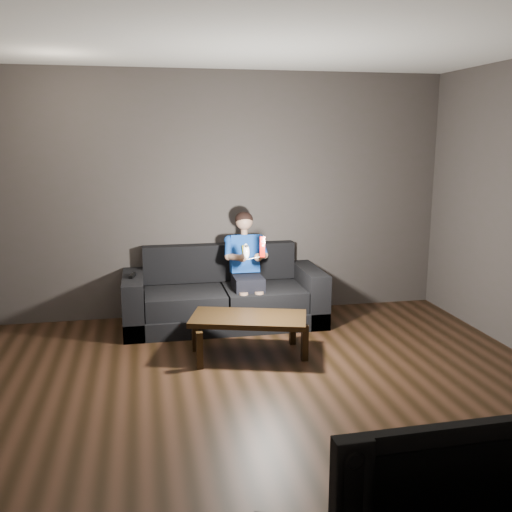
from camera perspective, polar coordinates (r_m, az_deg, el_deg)
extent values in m
plane|color=black|center=(4.38, 2.12, -15.23)|extent=(5.00, 5.00, 0.00)
cube|color=#413D37|center=(6.39, -3.01, 6.06)|extent=(5.00, 0.04, 2.70)
cube|color=#413D37|center=(1.71, 22.70, -11.25)|extent=(5.00, 0.04, 2.70)
cube|color=white|center=(3.96, 2.44, 22.13)|extent=(5.00, 5.00, 0.02)
cube|color=black|center=(6.23, -3.20, -5.94)|extent=(2.12, 0.91, 0.18)
cube|color=black|center=(6.03, -7.09, -4.59)|extent=(0.83, 0.65, 0.22)
cube|color=black|center=(6.15, 0.82, -4.19)|extent=(0.83, 0.65, 0.22)
cube|color=black|center=(6.43, -3.70, -0.58)|extent=(1.69, 0.21, 0.41)
cube|color=black|center=(6.12, -12.13, -4.59)|extent=(0.21, 0.91, 0.58)
cube|color=black|center=(6.37, 5.32, -3.72)|extent=(0.21, 0.91, 0.58)
cube|color=black|center=(6.05, -0.83, -2.67)|extent=(0.31, 0.39, 0.14)
cube|color=#09339B|center=(6.18, -1.18, 0.26)|extent=(0.31, 0.22, 0.43)
cube|color=yellow|center=(6.08, -1.04, 0.66)|extent=(0.09, 0.09, 0.10)
cube|color=red|center=(6.08, -1.03, 0.66)|extent=(0.06, 0.06, 0.07)
cylinder|color=tan|center=(6.14, -1.19, 2.41)|extent=(0.07, 0.07, 0.06)
sphere|color=tan|center=(6.12, -1.19, 3.49)|extent=(0.18, 0.18, 0.18)
ellipsoid|color=black|center=(6.13, -1.21, 3.69)|extent=(0.19, 0.19, 0.17)
cylinder|color=#09339B|center=(6.07, -2.83, 0.78)|extent=(0.08, 0.23, 0.20)
cylinder|color=#09339B|center=(6.14, 0.66, 0.91)|extent=(0.08, 0.23, 0.20)
cylinder|color=tan|center=(5.93, -2.05, 0.06)|extent=(0.14, 0.24, 0.11)
cylinder|color=tan|center=(5.98, 0.55, 0.17)|extent=(0.14, 0.24, 0.11)
sphere|color=tan|center=(5.85, -1.36, -0.20)|extent=(0.09, 0.09, 0.09)
sphere|color=tan|center=(5.88, 0.21, -0.14)|extent=(0.09, 0.09, 0.09)
cylinder|color=tan|center=(5.90, -1.24, -5.31)|extent=(0.09, 0.09, 0.35)
cylinder|color=tan|center=(5.93, 0.32, -5.22)|extent=(0.09, 0.09, 0.35)
cube|color=red|center=(5.64, 0.66, 0.93)|extent=(0.06, 0.08, 0.21)
cube|color=#760305|center=(5.60, 0.71, 1.47)|extent=(0.03, 0.02, 0.03)
cylinder|color=white|center=(5.62, 0.70, 0.75)|extent=(0.02, 0.01, 0.02)
ellipsoid|color=white|center=(5.62, -0.98, 0.48)|extent=(0.07, 0.10, 0.16)
cylinder|color=black|center=(5.57, -0.92, 1.01)|extent=(0.03, 0.01, 0.03)
cube|color=black|center=(5.99, -12.26, -1.92)|extent=(0.07, 0.17, 0.03)
cube|color=black|center=(6.04, -12.26, -1.65)|extent=(0.02, 0.02, 0.00)
cube|color=black|center=(5.25, -0.74, -6.29)|extent=(1.15, 0.80, 0.05)
cube|color=black|center=(5.06, -5.66, -9.38)|extent=(0.06, 0.06, 0.33)
cube|color=black|center=(5.23, 4.90, -8.65)|extent=(0.06, 0.06, 0.33)
cube|color=black|center=(5.46, -6.12, -7.77)|extent=(0.06, 0.06, 0.33)
cube|color=black|center=(5.61, 3.68, -7.16)|extent=(0.06, 0.06, 0.33)
imported|color=black|center=(2.17, 20.70, -21.00)|extent=(1.07, 0.16, 0.61)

